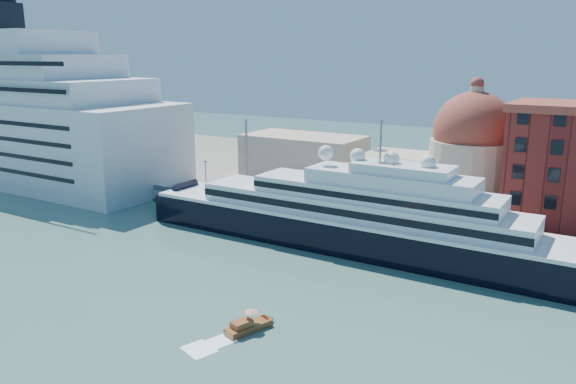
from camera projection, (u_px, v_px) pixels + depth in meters
The scene contains 9 objects.
ground at pixel (229, 278), 87.65m from camera, with size 400.00×400.00×0.00m, color #38615A.
quay at pixel (330, 218), 115.53m from camera, with size 180.00×10.00×2.50m, color gray.
land at pixel (400, 182), 149.57m from camera, with size 260.00×72.00×2.00m, color slate.
quay_fence at pixel (319, 214), 111.36m from camera, with size 180.00×0.10×1.20m, color slate.
superyacht at pixel (333, 219), 102.41m from camera, with size 91.49×12.68×27.34m.
service_barge at pixel (95, 200), 130.93m from camera, with size 14.03×5.98×3.06m.
water_taxi at pixel (248, 326), 70.60m from camera, with size 3.94×6.58×2.97m.
church at pixel (402, 157), 129.66m from camera, with size 66.00×18.00×25.50m.
lamp_posts at pixel (273, 172), 118.47m from camera, with size 120.80×2.40×18.00m.
Camera 1 is at (50.55, -65.14, 33.87)m, focal length 35.00 mm.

